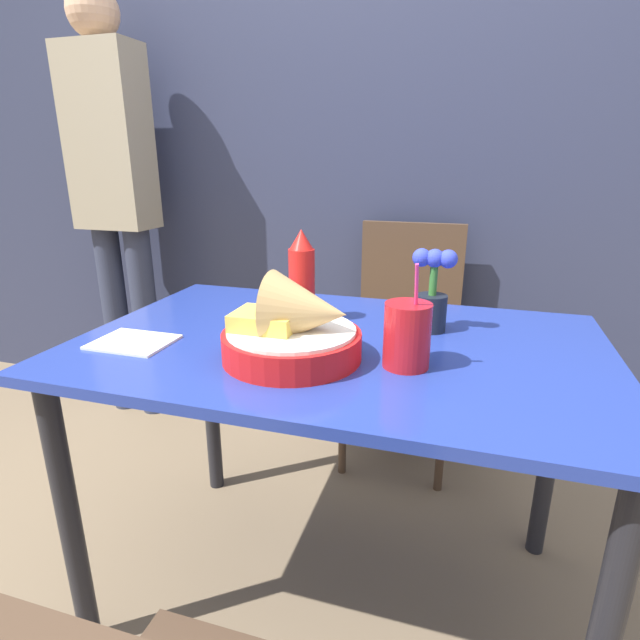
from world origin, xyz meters
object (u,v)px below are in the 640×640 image
ketchup_bottle (302,278)px  drink_cup (407,337)px  chair_far_window (406,323)px  food_basket (297,330)px  person_standing (114,186)px  flower_vase (432,294)px

ketchup_bottle → drink_cup: ketchup_bottle is taller
chair_far_window → food_basket: (-0.11, -0.95, 0.28)m
chair_far_window → drink_cup: drink_cup is taller
chair_far_window → person_standing: person_standing is taller
flower_vase → person_standing: 1.53m
food_basket → drink_cup: drink_cup is taller
drink_cup → food_basket: bearing=-172.8°
flower_vase → person_standing: (-1.38, 0.63, 0.20)m
ketchup_bottle → drink_cup: 0.37m
ketchup_bottle → person_standing: size_ratio=0.13×
chair_far_window → person_standing: 1.34m
food_basket → drink_cup: bearing=7.2°
chair_far_window → drink_cup: 0.97m
food_basket → drink_cup: (0.23, 0.03, -0.00)m
flower_vase → food_basket: bearing=-133.0°
food_basket → flower_vase: size_ratio=1.46×
flower_vase → chair_far_window: bearing=101.6°
food_basket → drink_cup: size_ratio=1.34×
food_basket → ketchup_bottle: (-0.07, 0.25, 0.05)m
chair_far_window → flower_vase: flower_vase is taller
drink_cup → flower_vase: (0.03, 0.24, 0.03)m
drink_cup → flower_vase: drink_cup is taller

